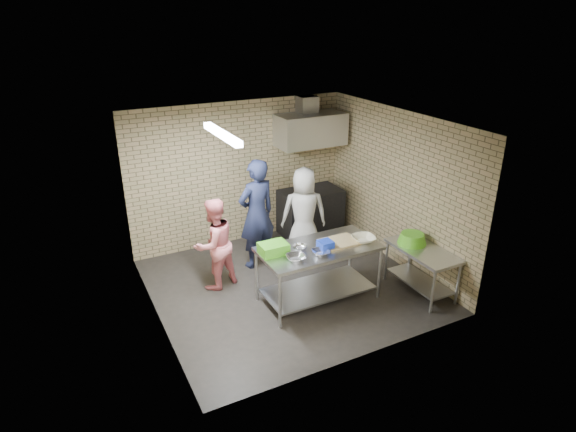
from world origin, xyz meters
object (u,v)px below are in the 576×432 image
object	(u,v)px
bottle_red	(308,131)
bottle_green	(326,130)
side_counter	(421,270)
green_crate	(273,249)
man_navy	(257,214)
woman_pink	(214,244)
woman_white	(304,213)
blue_tub	(325,245)
green_basin	(412,238)
prep_table	(318,273)
stove	(310,211)

from	to	relation	value
bottle_red	bottle_green	xyz separation A→B (m)	(0.40, 0.00, -0.01)
side_counter	bottle_green	size ratio (longest dim) A/B	8.00
green_crate	man_navy	size ratio (longest dim) A/B	0.21
bottle_green	bottle_red	bearing A→B (deg)	180.00
green_crate	woman_pink	size ratio (longest dim) A/B	0.27
man_navy	bottle_red	bearing A→B (deg)	-158.18
woman_pink	woman_white	distance (m)	1.82
blue_tub	bottle_green	bearing A→B (deg)	59.25
woman_white	side_counter	bearing A→B (deg)	140.10
side_counter	green_basin	bearing A→B (deg)	94.57
prep_table	blue_tub	size ratio (longest dim) A/B	9.00
prep_table	stove	size ratio (longest dim) A/B	1.51
man_navy	blue_tub	bearing A→B (deg)	94.52
green_crate	green_basin	distance (m)	2.29
woman_white	green_basin	bearing A→B (deg)	143.01
green_basin	man_navy	xyz separation A→B (m)	(-1.93, 1.74, 0.14)
prep_table	stove	distance (m)	2.47
bottle_green	woman_white	size ratio (longest dim) A/B	0.09
stove	green_crate	distance (m)	2.81
woman_pink	woman_white	size ratio (longest dim) A/B	0.91
green_basin	woman_white	xyz separation A→B (m)	(-1.03, 1.70, 0.00)
green_basin	woman_pink	bearing A→B (deg)	153.70
woman_pink	side_counter	bearing A→B (deg)	131.41
prep_table	bottle_red	distance (m)	3.13
side_counter	blue_tub	xyz separation A→B (m)	(-1.51, 0.45, 0.60)
green_basin	woman_white	size ratio (longest dim) A/B	0.28
green_crate	woman_white	distance (m)	1.77
blue_tub	woman_white	world-z (taller)	woman_white
blue_tub	bottle_green	world-z (taller)	bottle_green
green_crate	bottle_green	world-z (taller)	bottle_green
green_basin	bottle_green	size ratio (longest dim) A/B	3.07
blue_tub	man_navy	distance (m)	1.60
blue_tub	bottle_red	size ratio (longest dim) A/B	1.12
blue_tub	woman_pink	size ratio (longest dim) A/B	0.13
side_counter	bottle_red	xyz separation A→B (m)	(-0.40, 2.99, 1.65)
side_counter	stove	bearing A→B (deg)	99.29
woman_pink	woman_white	xyz separation A→B (m)	(1.79, 0.30, 0.08)
green_crate	bottle_red	world-z (taller)	bottle_red
side_counter	bottle_green	distance (m)	3.41
bottle_red	green_basin	bearing A→B (deg)	-82.10
stove	bottle_red	xyz separation A→B (m)	(0.05, 0.24, 1.58)
woman_white	bottle_red	bearing A→B (deg)	-100.02
bottle_green	woman_white	world-z (taller)	bottle_green
green_basin	woman_pink	world-z (taller)	woman_pink
blue_tub	man_navy	world-z (taller)	man_navy
stove	green_crate	size ratio (longest dim) A/B	2.98
stove	woman_white	distance (m)	1.07
side_counter	woman_pink	distance (m)	3.30
prep_table	woman_pink	world-z (taller)	woman_pink
bottle_green	side_counter	bearing A→B (deg)	-90.00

